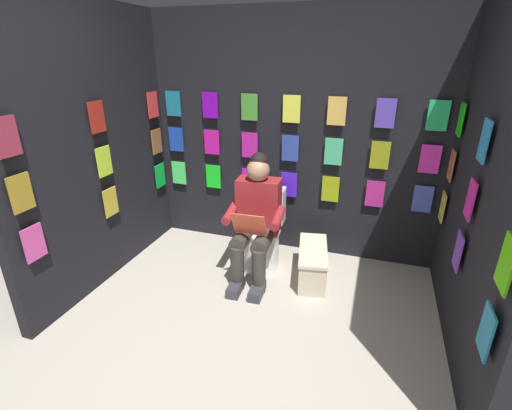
{
  "coord_description": "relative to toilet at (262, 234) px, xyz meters",
  "views": [
    {
      "loc": [
        -0.82,
        1.54,
        2.01
      ],
      "look_at": [
        0.07,
        -1.13,
        0.85
      ],
      "focal_mm": 25.86,
      "sensor_mm": 36.0,
      "label": 1
    }
  ],
  "objects": [
    {
      "name": "display_wall_left",
      "position": [
        -1.7,
        0.59,
        0.89
      ],
      "size": [
        0.14,
        2.05,
        2.43
      ],
      "color": "black",
      "rests_on": "ground"
    },
    {
      "name": "toilet",
      "position": [
        0.0,
        0.0,
        0.0
      ],
      "size": [
        0.41,
        0.56,
        0.77
      ],
      "rotation": [
        0.0,
        0.0,
        0.06
      ],
      "color": "white",
      "rests_on": "ground"
    },
    {
      "name": "person_reading",
      "position": [
        -0.01,
        0.23,
        0.27
      ],
      "size": [
        0.54,
        0.7,
        1.19
      ],
      "rotation": [
        0.0,
        0.0,
        0.06
      ],
      "color": "maroon",
      "rests_on": "ground"
    },
    {
      "name": "display_wall_back",
      "position": [
        -0.17,
        -0.48,
        0.89
      ],
      "size": [
        3.06,
        0.14,
        2.43
      ],
      "color": "black",
      "rests_on": "ground"
    },
    {
      "name": "display_wall_right",
      "position": [
        1.36,
        0.59,
        0.89
      ],
      "size": [
        0.14,
        2.05,
        2.43
      ],
      "color": "black",
      "rests_on": "ground"
    },
    {
      "name": "comic_longbox_near",
      "position": [
        -0.54,
        0.12,
        -0.17
      ],
      "size": [
        0.37,
        0.68,
        0.32
      ],
      "rotation": [
        0.0,
        0.0,
        0.18
      ],
      "color": "beige",
      "rests_on": "ground"
    },
    {
      "name": "ground_plane",
      "position": [
        -0.17,
        1.61,
        -0.33
      ],
      "size": [
        30.0,
        30.0,
        0.0
      ],
      "primitive_type": "plane",
      "color": "#B2A899"
    }
  ]
}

